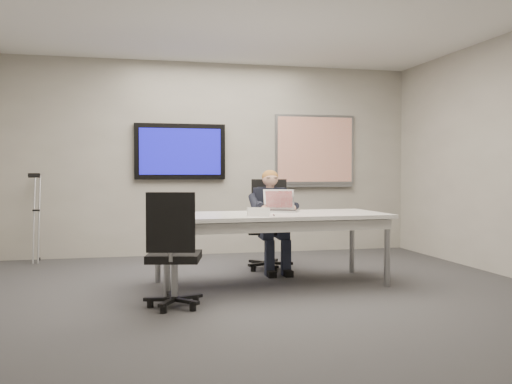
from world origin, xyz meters
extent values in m
cube|color=#343436|center=(0.00, 0.00, 0.00)|extent=(6.00, 6.00, 0.02)
cube|color=silver|center=(0.00, 0.00, 2.80)|extent=(6.00, 6.00, 0.02)
cube|color=gray|center=(0.00, 3.00, 1.40)|extent=(6.00, 0.02, 2.80)
cube|color=gray|center=(0.00, -3.00, 1.40)|extent=(6.00, 0.02, 2.80)
cube|color=white|center=(0.23, 0.59, 0.74)|extent=(2.51, 1.13, 0.04)
cube|color=silver|center=(0.23, 0.59, 0.66)|extent=(2.40, 1.02, 0.10)
cylinder|color=gray|center=(-0.91, 0.11, 0.36)|extent=(0.06, 0.06, 0.72)
cylinder|color=gray|center=(1.40, 0.20, 0.36)|extent=(0.06, 0.06, 0.72)
cylinder|color=gray|center=(-0.94, 0.97, 0.36)|extent=(0.06, 0.06, 0.72)
cylinder|color=gray|center=(1.36, 1.06, 0.36)|extent=(0.06, 0.06, 0.72)
cube|color=black|center=(-0.50, 2.95, 1.50)|extent=(1.30, 0.08, 0.80)
cube|color=#0F0C8D|center=(-0.50, 2.90, 1.50)|extent=(1.16, 0.01, 0.66)
cube|color=gray|center=(1.55, 2.98, 1.55)|extent=(1.25, 0.04, 1.05)
cube|color=white|center=(1.55, 2.95, 1.55)|extent=(1.18, 0.01, 0.98)
cube|color=gray|center=(1.55, 2.94, 1.00)|extent=(1.18, 0.05, 0.04)
cylinder|color=gray|center=(0.45, 1.49, 0.30)|extent=(0.06, 0.06, 0.38)
cube|color=black|center=(0.45, 1.49, 0.49)|extent=(0.59, 0.59, 0.07)
cube|color=black|center=(0.50, 1.72, 0.84)|extent=(0.45, 0.16, 0.55)
cylinder|color=gray|center=(-0.86, -0.23, 0.28)|extent=(0.06, 0.06, 0.35)
cube|color=black|center=(-0.86, -0.23, 0.45)|extent=(0.54, 0.54, 0.07)
cube|color=black|center=(-0.91, -0.44, 0.78)|extent=(0.41, 0.14, 0.51)
cube|color=black|center=(0.45, 1.46, 0.75)|extent=(0.40, 0.25, 0.52)
cube|color=#361F16|center=(0.45, 1.34, 0.78)|extent=(0.20, 0.03, 0.25)
sphere|color=tan|center=(0.45, 1.43, 1.12)|extent=(0.19, 0.19, 0.19)
ellipsoid|color=#955626|center=(0.45, 1.44, 1.15)|extent=(0.20, 0.20, 0.17)
cube|color=silver|center=(0.43, 0.80, 0.77)|extent=(0.42, 0.36, 0.02)
cube|color=black|center=(0.43, 0.79, 0.78)|extent=(0.34, 0.27, 0.00)
cube|color=silver|center=(0.43, 0.96, 0.89)|extent=(0.35, 0.22, 0.23)
cube|color=red|center=(0.43, 0.95, 0.90)|extent=(0.31, 0.18, 0.19)
cylinder|color=black|center=(0.19, 0.30, 0.77)|extent=(0.04, 0.14, 0.01)
camera|label=1|loc=(-1.30, -5.29, 1.20)|focal=40.00mm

